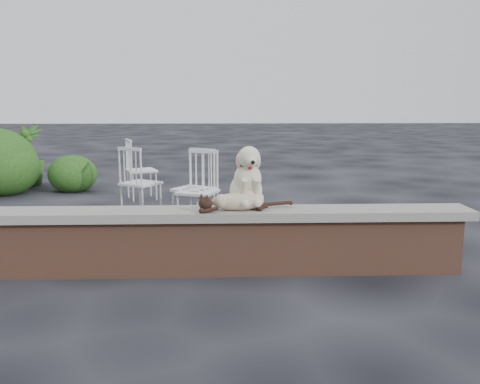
{
  "coord_description": "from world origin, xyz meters",
  "views": [
    {
      "loc": [
        0.87,
        -4.53,
        1.54
      ],
      "look_at": [
        1.04,
        0.2,
        0.7
      ],
      "focal_mm": 39.09,
      "sensor_mm": 36.0,
      "label": 1
    }
  ],
  "objects_px": {
    "cat": "(238,201)",
    "chair_e": "(142,169)",
    "chair_c": "(141,182)",
    "dog": "(246,176)",
    "chair_d": "(198,190)",
    "potted_plant_b": "(26,156)",
    "chair_b": "(194,188)"
  },
  "relations": [
    {
      "from": "dog",
      "to": "chair_c",
      "type": "xyz_separation_m",
      "value": [
        -1.28,
        2.19,
        -0.4
      ]
    },
    {
      "from": "chair_b",
      "to": "potted_plant_b",
      "type": "bearing_deg",
      "value": 168.59
    },
    {
      "from": "dog",
      "to": "chair_d",
      "type": "bearing_deg",
      "value": 98.62
    },
    {
      "from": "dog",
      "to": "chair_d",
      "type": "relative_size",
      "value": 0.61
    },
    {
      "from": "chair_c",
      "to": "chair_b",
      "type": "bearing_deg",
      "value": 178.91
    },
    {
      "from": "potted_plant_b",
      "to": "chair_b",
      "type": "bearing_deg",
      "value": -44.7
    },
    {
      "from": "chair_c",
      "to": "chair_b",
      "type": "height_order",
      "value": "same"
    },
    {
      "from": "dog",
      "to": "chair_c",
      "type": "height_order",
      "value": "dog"
    },
    {
      "from": "cat",
      "to": "chair_c",
      "type": "relative_size",
      "value": 1.09
    },
    {
      "from": "cat",
      "to": "potted_plant_b",
      "type": "bearing_deg",
      "value": 116.3
    },
    {
      "from": "cat",
      "to": "chair_c",
      "type": "height_order",
      "value": "chair_c"
    },
    {
      "from": "chair_c",
      "to": "chair_d",
      "type": "height_order",
      "value": "same"
    },
    {
      "from": "cat",
      "to": "chair_b",
      "type": "xyz_separation_m",
      "value": [
        -0.48,
        1.85,
        -0.2
      ]
    },
    {
      "from": "chair_e",
      "to": "potted_plant_b",
      "type": "relative_size",
      "value": 0.86
    },
    {
      "from": "potted_plant_b",
      "to": "cat",
      "type": "bearing_deg",
      "value": -53.82
    },
    {
      "from": "dog",
      "to": "cat",
      "type": "xyz_separation_m",
      "value": [
        -0.08,
        -0.15,
        -0.2
      ]
    },
    {
      "from": "dog",
      "to": "potted_plant_b",
      "type": "distance_m",
      "value": 6.1
    },
    {
      "from": "potted_plant_b",
      "to": "chair_c",
      "type": "bearing_deg",
      "value": -47.29
    },
    {
      "from": "chair_e",
      "to": "chair_b",
      "type": "height_order",
      "value": "same"
    },
    {
      "from": "cat",
      "to": "chair_c",
      "type": "bearing_deg",
      "value": 107.35
    },
    {
      "from": "chair_c",
      "to": "chair_d",
      "type": "xyz_separation_m",
      "value": [
        0.78,
        -0.68,
        0.0
      ]
    },
    {
      "from": "dog",
      "to": "chair_b",
      "type": "height_order",
      "value": "dog"
    },
    {
      "from": "cat",
      "to": "chair_e",
      "type": "relative_size",
      "value": 1.09
    },
    {
      "from": "chair_c",
      "to": "chair_e",
      "type": "xyz_separation_m",
      "value": [
        -0.18,
        1.29,
        0.0
      ]
    },
    {
      "from": "dog",
      "to": "chair_e",
      "type": "height_order",
      "value": "dog"
    },
    {
      "from": "dog",
      "to": "cat",
      "type": "relative_size",
      "value": 0.56
    },
    {
      "from": "chair_d",
      "to": "dog",
      "type": "bearing_deg",
      "value": -50.43
    },
    {
      "from": "dog",
      "to": "chair_e",
      "type": "distance_m",
      "value": 3.79
    },
    {
      "from": "chair_b",
      "to": "potted_plant_b",
      "type": "height_order",
      "value": "potted_plant_b"
    },
    {
      "from": "dog",
      "to": "chair_c",
      "type": "bearing_deg",
      "value": 110.51
    },
    {
      "from": "chair_c",
      "to": "potted_plant_b",
      "type": "height_order",
      "value": "potted_plant_b"
    },
    {
      "from": "chair_d",
      "to": "potted_plant_b",
      "type": "relative_size",
      "value": 0.86
    }
  ]
}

